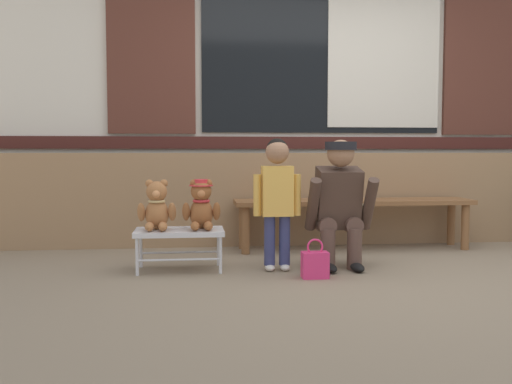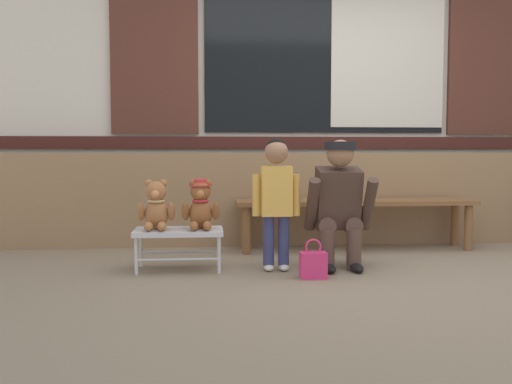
{
  "view_description": "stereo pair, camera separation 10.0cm",
  "coord_description": "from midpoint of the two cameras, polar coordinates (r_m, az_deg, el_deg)",
  "views": [
    {
      "loc": [
        -1.3,
        -3.92,
        0.87
      ],
      "look_at": [
        -0.81,
        0.55,
        0.55
      ],
      "focal_mm": 40.79,
      "sensor_mm": 36.0,
      "label": 1
    },
    {
      "loc": [
        -1.2,
        -3.93,
        0.87
      ],
      "look_at": [
        -0.81,
        0.55,
        0.55
      ],
      "focal_mm": 40.79,
      "sensor_mm": 36.0,
      "label": 2
    }
  ],
  "objects": [
    {
      "name": "small_display_bench",
      "position": [
        4.27,
        -8.19,
        -4.1
      ],
      "size": [
        0.64,
        0.36,
        0.3
      ],
      "color": "silver",
      "rests_on": "ground"
    },
    {
      "name": "teddy_bear_plain",
      "position": [
        4.25,
        -10.37,
        -1.47
      ],
      "size": [
        0.28,
        0.26,
        0.36
      ],
      "color": "#A86B3D",
      "rests_on": "small_display_bench"
    },
    {
      "name": "shop_facade",
      "position": [
        6.07,
        5.85,
        12.85
      ],
      "size": [
        7.76,
        0.26,
        3.59
      ],
      "color": "silver",
      "rests_on": "ground"
    },
    {
      "name": "wooden_bench_long",
      "position": [
        5.19,
        8.99,
        -1.48
      ],
      "size": [
        2.1,
        0.4,
        0.44
      ],
      "color": "brown",
      "rests_on": "ground"
    },
    {
      "name": "handbag_on_ground",
      "position": [
        4.01,
        5.09,
        -7.06
      ],
      "size": [
        0.18,
        0.11,
        0.27
      ],
      "color": "#E53370",
      "rests_on": "ground"
    },
    {
      "name": "teddy_bear_with_hat",
      "position": [
        4.24,
        -6.06,
        -1.32
      ],
      "size": [
        0.28,
        0.27,
        0.36
      ],
      "color": "#93562D",
      "rests_on": "small_display_bench"
    },
    {
      "name": "ground_plane",
      "position": [
        4.21,
        11.25,
        -7.94
      ],
      "size": [
        60.0,
        60.0,
        0.0
      ],
      "primitive_type": "plane",
      "color": "#84725B"
    },
    {
      "name": "adult_crouching",
      "position": [
        4.34,
        7.59,
        -1.1
      ],
      "size": [
        0.5,
        0.49,
        0.95
      ],
      "color": "brown",
      "rests_on": "ground"
    },
    {
      "name": "child_standing",
      "position": [
        4.19,
        1.41,
        0.27
      ],
      "size": [
        0.35,
        0.18,
        0.96
      ],
      "color": "navy",
      "rests_on": "ground"
    },
    {
      "name": "brick_low_wall",
      "position": [
        5.51,
        6.84,
        -0.6
      ],
      "size": [
        7.61,
        0.25,
        0.85
      ],
      "primitive_type": "cube",
      "color": "#997551",
      "rests_on": "ground"
    }
  ]
}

